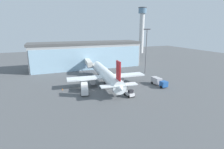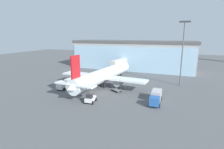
# 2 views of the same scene
# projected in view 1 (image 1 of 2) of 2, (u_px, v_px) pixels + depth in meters

# --- Properties ---
(ground) EXTENTS (240.00, 240.00, 0.00)m
(ground) POSITION_uv_depth(u_px,v_px,m) (115.00, 90.00, 59.32)
(ground) COLOR #545659
(terminal_building) EXTENTS (57.02, 15.05, 13.38)m
(terminal_building) POSITION_uv_depth(u_px,v_px,m) (87.00, 55.00, 91.88)
(terminal_building) COLOR #A0A0A0
(terminal_building) RESTS_ON ground
(jet_bridge) EXTENTS (3.90, 14.16, 5.91)m
(jet_bridge) POSITION_uv_depth(u_px,v_px,m) (88.00, 63.00, 81.93)
(jet_bridge) COLOR silver
(jet_bridge) RESTS_ON ground
(control_tower) EXTENTS (6.76, 6.76, 36.41)m
(control_tower) POSITION_uv_depth(u_px,v_px,m) (142.00, 27.00, 143.00)
(control_tower) COLOR silver
(control_tower) RESTS_ON ground
(apron_light_mast) EXTENTS (3.20, 0.40, 20.02)m
(apron_light_mast) POSITION_uv_depth(u_px,v_px,m) (146.00, 48.00, 78.16)
(apron_light_mast) COLOR #59595E
(apron_light_mast) RESTS_ON ground
(airplane) EXTENTS (28.43, 35.78, 11.20)m
(airplane) POSITION_uv_depth(u_px,v_px,m) (106.00, 75.00, 64.10)
(airplane) COLOR white
(airplane) RESTS_ON ground
(catering_truck) EXTENTS (3.70, 7.60, 2.65)m
(catering_truck) POSITION_uv_depth(u_px,v_px,m) (84.00, 88.00, 56.20)
(catering_truck) COLOR silver
(catering_truck) RESTS_ON ground
(fuel_truck) EXTENTS (2.61, 7.34, 2.65)m
(fuel_truck) POSITION_uv_depth(u_px,v_px,m) (159.00, 82.00, 63.29)
(fuel_truck) COLOR #2659A5
(fuel_truck) RESTS_ON ground
(baggage_cart) EXTENTS (3.22, 2.85, 1.50)m
(baggage_cart) POSITION_uv_depth(u_px,v_px,m) (124.00, 84.00, 63.33)
(baggage_cart) COLOR slate
(baggage_cart) RESTS_ON ground
(pushback_tug) EXTENTS (2.45, 3.37, 2.30)m
(pushback_tug) POSITION_uv_depth(u_px,v_px,m) (130.00, 93.00, 53.12)
(pushback_tug) COLOR silver
(pushback_tug) RESTS_ON ground
(safety_cone_nose) EXTENTS (0.36, 0.36, 0.55)m
(safety_cone_nose) POSITION_uv_depth(u_px,v_px,m) (114.00, 91.00, 57.41)
(safety_cone_nose) COLOR orange
(safety_cone_nose) RESTS_ON ground
(safety_cone_wingtip) EXTENTS (0.36, 0.36, 0.55)m
(safety_cone_wingtip) POSITION_uv_depth(u_px,v_px,m) (62.00, 89.00, 58.93)
(safety_cone_wingtip) COLOR orange
(safety_cone_wingtip) RESTS_ON ground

